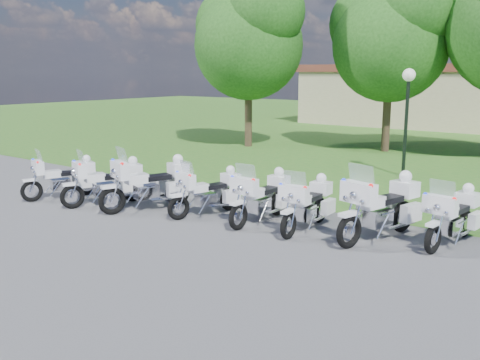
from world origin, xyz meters
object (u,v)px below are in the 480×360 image
Objects in this scene: motorcycle_5 at (308,203)px; motorcycle_7 at (453,215)px; motorcycle_3 at (209,191)px; motorcycle_2 at (151,182)px; motorcycle_6 at (382,206)px; motorcycle_0 at (64,177)px; motorcycle_4 at (262,196)px; lamp_post at (408,95)px; motorcycle_1 at (108,181)px.

motorcycle_7 reaches higher than motorcycle_5.
motorcycle_7 is at bearing -151.35° from motorcycle_3.
motorcycle_6 reaches higher than motorcycle_2.
motorcycle_6 is at bearing -147.11° from motorcycle_2.
motorcycle_3 is at bearing 23.49° from motorcycle_6.
motorcycle_0 is at bearing 32.57° from motorcycle_2.
motorcycle_4 is 4.35m from motorcycle_7.
motorcycle_7 is at bearing -146.36° from motorcycle_0.
motorcycle_3 is 0.96× the size of motorcycle_7.
lamp_post is (2.12, 8.03, 2.23)m from motorcycle_3.
motorcycle_5 is (4.27, 0.90, -0.10)m from motorcycle_2.
motorcycle_6 is (7.25, 1.59, 0.07)m from motorcycle_1.
motorcycle_2 is 1.11× the size of motorcycle_5.
motorcycle_0 is 0.95× the size of motorcycle_7.
motorcycle_2 is 0.66× the size of lamp_post.
motorcycle_4 reaches higher than motorcycle_0.
motorcycle_0 is 4.69m from motorcycle_3.
motorcycle_1 is 1.00× the size of motorcycle_7.
motorcycle_5 is 3.14m from motorcycle_7.
motorcycle_7 is (8.61, 2.15, -0.04)m from motorcycle_1.
motorcycle_3 is (1.58, 0.53, -0.11)m from motorcycle_2.
motorcycle_1 reaches higher than motorcycle_3.
motorcycle_7 is 7.96m from lamp_post.
motorcycle_7 is (7.28, 1.81, -0.10)m from motorcycle_2.
lamp_post reaches higher than motorcycle_4.
motorcycle_5 is 8.00m from lamp_post.
motorcycle_2 is at bearing 21.33° from motorcycle_7.
motorcycle_2 is 0.96× the size of motorcycle_6.
motorcycle_7 is (4.23, 1.00, -0.02)m from motorcycle_4.
motorcycle_6 is 1.15× the size of motorcycle_7.
motorcycle_6 is (8.89, 1.86, 0.11)m from motorcycle_0.
motorcycle_6 reaches higher than motorcycle_1.
motorcycle_7 is (1.36, 0.56, -0.11)m from motorcycle_6.
motorcycle_6 reaches higher than motorcycle_0.
motorcycle_3 is (2.91, 0.88, -0.05)m from motorcycle_1.
motorcycle_5 is 1.69m from motorcycle_6.
motorcycle_7 reaches higher than motorcycle_0.
motorcycle_5 is (2.69, 0.37, 0.01)m from motorcycle_3.
motorcycle_0 is 6.18m from motorcycle_4.
motorcycle_2 is at bearing 15.91° from motorcycle_4.
motorcycle_7 reaches higher than motorcycle_3.
lamp_post is at bearing -58.99° from motorcycle_6.
motorcycle_7 is at bearing -143.52° from motorcycle_6.
lamp_post reaches higher than motorcycle_7.
motorcycle_1 is 3.04m from motorcycle_3.
motorcycle_0 reaches higher than motorcycle_3.
motorcycle_0 is 0.95× the size of motorcycle_1.
motorcycle_4 is at bearing -146.35° from motorcycle_0.
motorcycle_1 is 10.46m from lamp_post.
motorcycle_0 is 9.08m from motorcycle_6.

